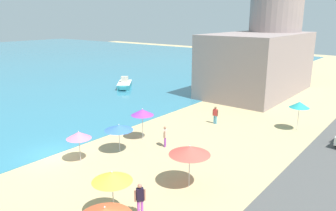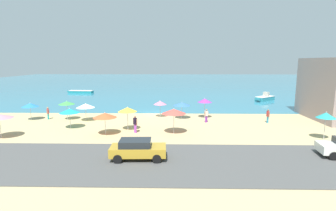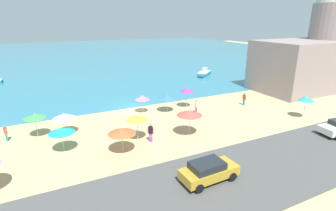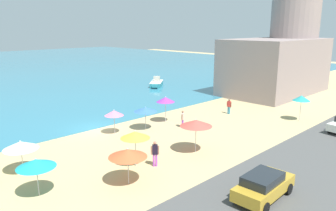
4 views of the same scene
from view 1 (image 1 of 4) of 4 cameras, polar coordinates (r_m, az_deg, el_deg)
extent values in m
plane|color=tan|center=(25.44, -19.33, -8.15)|extent=(160.00, 160.00, 0.00)
cylinder|color=#B2B2B7|center=(16.98, -9.53, -15.79)|extent=(0.05, 0.05, 2.08)
cone|color=yellow|center=(16.39, -9.72, -12.14)|extent=(2.00, 2.00, 0.46)
sphere|color=silver|center=(16.27, -9.76, -11.32)|extent=(0.08, 0.08, 0.08)
cylinder|color=#B2B2B7|center=(26.64, -4.43, -3.77)|extent=(0.05, 0.05, 2.13)
cone|color=purple|center=(26.26, -4.49, -1.17)|extent=(1.84, 1.84, 0.49)
sphere|color=silver|center=(26.18, -4.50, -0.59)|extent=(0.08, 0.08, 0.08)
cylinder|color=#B2B2B7|center=(30.86, 21.70, -2.16)|extent=(0.05, 0.05, 2.13)
cone|color=teal|center=(30.53, 21.94, 0.13)|extent=(1.71, 1.71, 0.53)
sphere|color=silver|center=(30.46, 21.99, 0.66)|extent=(0.08, 0.08, 0.08)
cylinder|color=#B2B2B7|center=(24.52, -8.46, -6.08)|extent=(0.05, 0.05, 1.76)
cone|color=#3769BF|center=(24.17, -8.56, -3.83)|extent=(2.11, 2.11, 0.38)
sphere|color=silver|center=(24.10, -8.58, -3.34)|extent=(0.08, 0.08, 0.08)
sphere|color=silver|center=(14.15, -10.99, -16.98)|extent=(0.08, 0.08, 0.08)
cylinder|color=#B2B2B7|center=(23.57, -15.10, -7.40)|extent=(0.05, 0.05, 1.73)
cone|color=pink|center=(23.19, -15.28, -5.00)|extent=(1.70, 1.70, 0.47)
sphere|color=silver|center=(23.10, -15.33, -4.38)|extent=(0.08, 0.08, 0.08)
cylinder|color=#B2B2B7|center=(19.50, 3.72, -11.19)|extent=(0.05, 0.05, 2.12)
cone|color=#EF4C40|center=(18.98, 3.78, -7.81)|extent=(2.43, 2.43, 0.48)
sphere|color=silver|center=(18.87, 3.80, -7.05)|extent=(0.08, 0.08, 0.08)
cylinder|color=teal|center=(30.91, 8.36, -2.48)|extent=(0.14, 0.14, 0.80)
cylinder|color=teal|center=(30.99, 8.06, -2.42)|extent=(0.14, 0.14, 0.80)
cube|color=#BE3431|center=(30.74, 8.26, -1.18)|extent=(0.25, 0.38, 0.63)
sphere|color=brown|center=(30.62, 8.29, -0.38)|extent=(0.22, 0.22, 0.22)
cylinder|color=brown|center=(30.66, 8.65, -1.34)|extent=(0.09, 0.09, 0.57)
cylinder|color=brown|center=(30.85, 7.85, -1.20)|extent=(0.09, 0.09, 0.57)
cylinder|color=purple|center=(25.29, -0.54, -6.41)|extent=(0.14, 0.14, 0.79)
cylinder|color=purple|center=(25.45, -0.48, -6.26)|extent=(0.14, 0.14, 0.79)
cube|color=beige|center=(25.12, -0.52, -4.84)|extent=(0.42, 0.37, 0.62)
sphere|color=#9A6C54|center=(24.97, -0.52, -3.89)|extent=(0.22, 0.22, 0.22)
cylinder|color=#9A6C54|center=(24.91, -0.59, -5.14)|extent=(0.09, 0.09, 0.56)
cylinder|color=#9A6C54|center=(25.36, -0.44, -4.76)|extent=(0.09, 0.09, 0.56)
cylinder|color=#AA49BA|center=(17.25, -5.16, -17.45)|extent=(0.14, 0.14, 0.87)
cylinder|color=#AA49BA|center=(17.28, -4.54, -17.38)|extent=(0.14, 0.14, 0.87)
cube|color=black|center=(16.86, -4.91, -15.19)|extent=(0.42, 0.39, 0.69)
sphere|color=#A46857|center=(16.62, -4.95, -13.78)|extent=(0.22, 0.22, 0.22)
cylinder|color=#A46857|center=(16.85, -5.74, -15.42)|extent=(0.09, 0.09, 0.62)
cylinder|color=#A46857|center=(16.92, -4.08, -15.25)|extent=(0.09, 0.09, 0.62)
cube|color=teal|center=(46.36, -7.57, 3.52)|extent=(4.18, 3.90, 0.68)
cube|color=teal|center=(44.16, -7.86, 3.01)|extent=(0.93, 0.99, 0.41)
cube|color=silver|center=(46.28, -7.59, 3.98)|extent=(4.24, 3.96, 0.08)
cube|color=#B2AD9E|center=(46.61, -7.56, 4.54)|extent=(1.10, 1.14, 0.86)
cube|color=gray|center=(44.05, 15.33, 7.05)|extent=(16.51, 9.19, 7.68)
cylinder|color=gray|center=(48.35, 17.96, 10.79)|extent=(6.96, 6.96, 13.12)
camera|label=2|loc=(21.58, 84.83, -5.42)|focal=28.00mm
camera|label=3|loc=(10.56, 116.84, -0.88)|focal=28.00mm
camera|label=4|loc=(6.42, 160.67, -18.67)|focal=35.00mm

